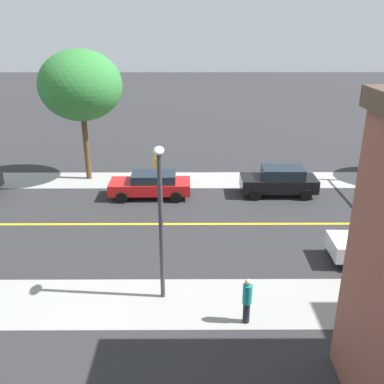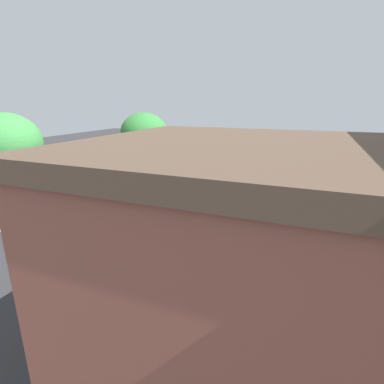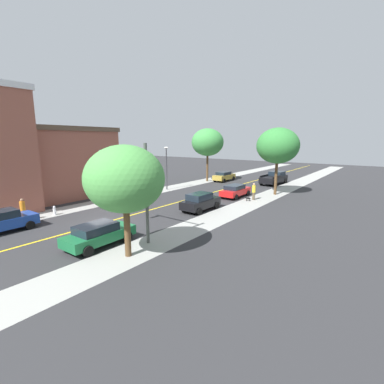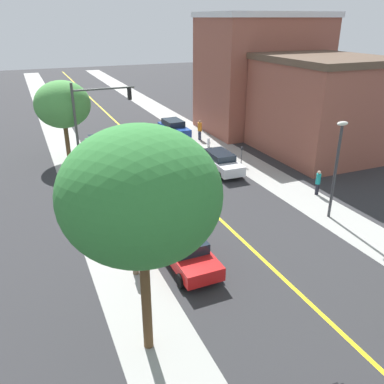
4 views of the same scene
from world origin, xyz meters
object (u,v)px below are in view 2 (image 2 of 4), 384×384
(street_lamp, at_px, (118,192))
(gold_sedan_left_curb, at_px, (26,202))
(red_sedan_right_curb, at_px, (168,192))
(pedestrian_teal_shirt, at_px, (147,247))
(parking_meter, at_px, (276,256))
(small_dog, at_px, (188,192))
(black_sedan_right_curb, at_px, (245,199))
(street_tree_left_near, at_px, (5,143))
(street_tree_right_corner, at_px, (144,133))
(pedestrian_yellow_shirt, at_px, (180,184))
(traffic_light_mast, at_px, (362,168))
(white_sedan_left_curb, at_px, (268,240))
(black_pickup_truck, at_px, (72,178))

(street_lamp, distance_m, gold_sedan_left_curb, 11.70)
(red_sedan_right_curb, height_order, pedestrian_teal_shirt, pedestrian_teal_shirt)
(parking_meter, distance_m, small_dog, 15.29)
(black_sedan_right_curb, height_order, pedestrian_teal_shirt, pedestrian_teal_shirt)
(street_tree_left_near, distance_m, street_tree_right_corner, 13.26)
(gold_sedan_left_curb, relative_size, black_sedan_right_curb, 1.04)
(street_tree_right_corner, height_order, pedestrian_yellow_shirt, street_tree_right_corner)
(street_tree_right_corner, xyz_separation_m, black_sedan_right_curb, (-2.85, -11.62, -4.98))
(traffic_light_mast, xyz_separation_m, small_dog, (1.22, 14.92, -3.85))
(traffic_light_mast, bearing_deg, parking_meter, -25.33)
(parking_meter, distance_m, red_sedan_right_curb, 14.57)
(street_lamp, relative_size, red_sedan_right_curb, 1.23)
(red_sedan_right_curb, bearing_deg, street_tree_right_corner, -37.20)
(red_sedan_right_curb, height_order, gold_sedan_left_curb, gold_sedan_left_curb)
(black_sedan_right_curb, bearing_deg, red_sedan_right_curb, 2.79)
(parking_meter, bearing_deg, white_sedan_left_curb, 18.75)
(traffic_light_mast, bearing_deg, black_pickup_truck, -88.45)
(white_sedan_left_curb, bearing_deg, street_tree_left_near, 8.36)
(traffic_light_mast, height_order, white_sedan_left_curb, traffic_light_mast)
(street_tree_left_near, distance_m, traffic_light_mast, 26.49)
(white_sedan_left_curb, xyz_separation_m, small_dog, (9.27, 9.31, -0.48))
(parking_meter, xyz_separation_m, gold_sedan_left_curb, (2.01, 21.08, -0.14))
(white_sedan_left_curb, height_order, black_sedan_right_curb, black_sedan_right_curb)
(small_dog, bearing_deg, traffic_light_mast, 63.18)
(parking_meter, xyz_separation_m, black_pickup_truck, (9.52, 23.11, -0.02))
(traffic_light_mast, bearing_deg, street_tree_left_near, -66.82)
(street_lamp, xyz_separation_m, pedestrian_yellow_shirt, (11.92, 1.08, -2.57))
(black_sedan_right_curb, bearing_deg, street_tree_right_corner, -13.33)
(street_lamp, bearing_deg, parking_meter, -88.87)
(street_lamp, height_order, gold_sedan_left_curb, street_lamp)
(pedestrian_teal_shirt, bearing_deg, parking_meter, 116.10)
(pedestrian_yellow_shirt, height_order, small_dog, pedestrian_yellow_shirt)
(white_sedan_left_curb, xyz_separation_m, pedestrian_yellow_shirt, (9.50, 10.25, 0.20))
(street_tree_right_corner, bearing_deg, small_dog, -100.79)
(red_sedan_right_curb, xyz_separation_m, gold_sedan_left_curb, (-7.35, 9.93, 0.04))
(street_tree_left_near, height_order, small_dog, street_tree_left_near)
(street_tree_left_near, bearing_deg, gold_sedan_left_curb, 37.88)
(street_tree_right_corner, bearing_deg, pedestrian_teal_shirt, -149.48)
(traffic_light_mast, distance_m, street_lamp, 18.13)
(street_tree_right_corner, bearing_deg, black_sedan_right_curb, -103.77)
(parking_meter, bearing_deg, black_pickup_truck, 67.61)
(street_tree_right_corner, relative_size, black_sedan_right_curb, 1.84)
(street_tree_right_corner, relative_size, pedestrian_yellow_shirt, 4.28)
(street_tree_left_near, height_order, parking_meter, street_tree_left_near)
(red_sedan_right_curb, bearing_deg, white_sedan_left_curb, 144.80)
(pedestrian_teal_shirt, bearing_deg, street_lamp, -103.57)
(traffic_light_mast, bearing_deg, gold_sedan_left_curb, -72.33)
(street_tree_left_near, bearing_deg, white_sedan_left_curb, -82.83)
(street_tree_right_corner, bearing_deg, pedestrian_yellow_shirt, -100.18)
(white_sedan_left_curb, bearing_deg, parking_meter, 109.93)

